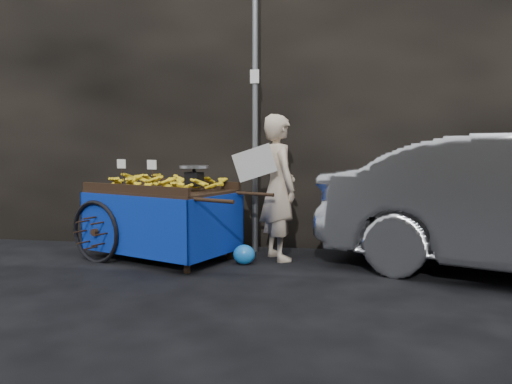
# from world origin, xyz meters

# --- Properties ---
(ground) EXTENTS (80.00, 80.00, 0.00)m
(ground) POSITION_xyz_m (0.00, 0.00, 0.00)
(ground) COLOR black
(ground) RESTS_ON ground
(building_wall) EXTENTS (13.50, 2.00, 5.00)m
(building_wall) POSITION_xyz_m (0.39, 2.60, 2.50)
(building_wall) COLOR black
(building_wall) RESTS_ON ground
(street_pole) EXTENTS (0.12, 0.10, 4.00)m
(street_pole) POSITION_xyz_m (0.30, 1.30, 2.01)
(street_pole) COLOR slate
(street_pole) RESTS_ON ground
(banana_cart) EXTENTS (2.65, 1.94, 1.32)m
(banana_cart) POSITION_xyz_m (-0.89, 0.72, 0.81)
(banana_cart) COLOR black
(banana_cart) RESTS_ON ground
(vendor) EXTENTS (0.94, 0.82, 1.87)m
(vendor) POSITION_xyz_m (0.66, 0.88, 0.94)
(vendor) COLOR #C8B195
(vendor) RESTS_ON ground
(plastic_bag) EXTENTS (0.28, 0.22, 0.25)m
(plastic_bag) POSITION_xyz_m (0.28, 0.52, 0.12)
(plastic_bag) COLOR blue
(plastic_bag) RESTS_ON ground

